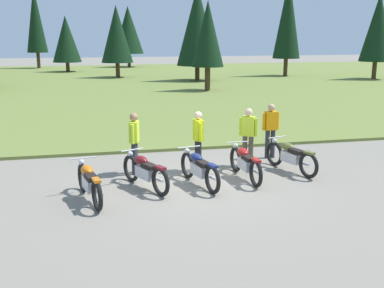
{
  "coord_description": "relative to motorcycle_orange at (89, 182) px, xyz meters",
  "views": [
    {
      "loc": [
        -2.62,
        -11.05,
        3.69
      ],
      "look_at": [
        0.0,
        0.6,
        0.9
      ],
      "focal_mm": 43.84,
      "sensor_mm": 36.0,
      "label": 1
    }
  ],
  "objects": [
    {
      "name": "motorcycle_red",
      "position": [
        3.99,
        0.8,
        0.0
      ],
      "size": [
        0.62,
        2.1,
        0.88
      ],
      "color": "black",
      "rests_on": "ground"
    },
    {
      "name": "rider_near_row_end",
      "position": [
        1.23,
        1.92,
        0.51
      ],
      "size": [
        0.31,
        0.53,
        1.67
      ],
      "color": "#2D2D38",
      "rests_on": "ground"
    },
    {
      "name": "rider_checking_bike",
      "position": [
        2.96,
        1.8,
        0.51
      ],
      "size": [
        0.23,
        0.55,
        1.67
      ],
      "color": "black",
      "rests_on": "ground"
    },
    {
      "name": "motorcycle_navy",
      "position": [
        2.69,
        0.54,
        0.0
      ],
      "size": [
        0.74,
        2.07,
        0.88
      ],
      "color": "black",
      "rests_on": "ground"
    },
    {
      "name": "motorcycle_olive",
      "position": [
        5.43,
        1.18,
        0.0
      ],
      "size": [
        0.83,
        2.04,
        0.88
      ],
      "color": "black",
      "rests_on": "ground"
    },
    {
      "name": "rider_in_hivis_vest",
      "position": [
        5.44,
        2.69,
        0.51
      ],
      "size": [
        0.55,
        0.25,
        1.67
      ],
      "color": "#2D2D38",
      "rests_on": "ground"
    },
    {
      "name": "grass_moorland",
      "position": [
        2.67,
        26.14,
        -0.39
      ],
      "size": [
        80.0,
        44.0,
        0.1
      ],
      "primitive_type": "cube",
      "color": "olive",
      "rests_on": "ground"
    },
    {
      "name": "ground_plane",
      "position": [
        2.67,
        0.67,
        -0.44
      ],
      "size": [
        140.0,
        140.0,
        0.0
      ],
      "primitive_type": "plane",
      "color": "gray"
    },
    {
      "name": "motorcycle_maroon",
      "position": [
        1.34,
        0.6,
        0.0
      ],
      "size": [
        1.0,
        1.96,
        0.88
      ],
      "color": "black",
      "rests_on": "ground"
    },
    {
      "name": "rider_with_back_turned",
      "position": [
        4.48,
        2.01,
        0.51
      ],
      "size": [
        0.47,
        0.38,
        1.67
      ],
      "color": "#4C4233",
      "rests_on": "ground"
    },
    {
      "name": "motorcycle_orange",
      "position": [
        0.0,
        0.0,
        0.0
      ],
      "size": [
        0.73,
        2.07,
        0.88
      ],
      "color": "black",
      "rests_on": "ground"
    },
    {
      "name": "forest_treeline",
      "position": [
        -1.51,
        33.49,
        3.77
      ],
      "size": [
        40.61,
        29.08,
        8.82
      ],
      "color": "#47331E",
      "rests_on": "ground"
    }
  ]
}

